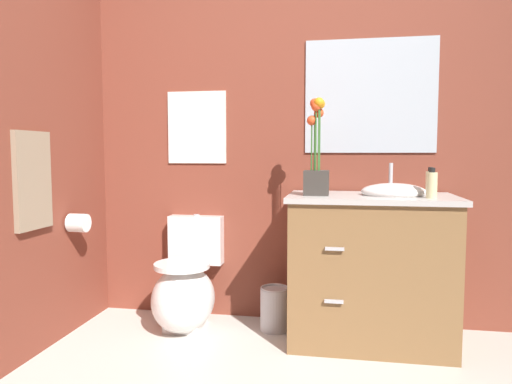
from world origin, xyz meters
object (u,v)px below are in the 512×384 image
Objects in this scene: toilet_paper_roll at (78,223)px; vanity_cabinet at (370,267)px; soap_bottle at (430,182)px; wall_mirror at (370,96)px; wall_poster at (197,128)px; trash_bin at (275,308)px; hanging_towel at (33,181)px; lotion_bottle at (432,185)px; flower_vase at (317,161)px; toilet at (186,290)px.

vanity_cabinet is at bearing 5.64° from toilet_paper_roll.
wall_mirror reaches higher than soap_bottle.
wall_poster is 0.96m from toilet_paper_roll.
hanging_towel is at bearing -153.96° from trash_bin.
lotion_bottle is at bearing -98.15° from soap_bottle.
trash_bin is 1.28m from wall_poster.
flower_vase reaches higher than soap_bottle.
trash_bin is at bearing 12.63° from toilet_paper_roll.
flower_vase is at bearing -5.30° from toilet.
toilet_paper_roll is (-2.05, -0.26, -0.25)m from soap_bottle.
toilet is at bearing 174.70° from flower_vase.
hanging_towel is at bearing -99.39° from toilet_paper_roll.
wall_poster reaches higher than lotion_bottle.
lotion_bottle is 0.34× the size of wall_poster.
vanity_cabinet is 9.45× the size of toilet_paper_roll.
lotion_bottle is 1.47× the size of toilet_paper_roll.
toilet is at bearing 38.87° from hanging_towel.
wall_mirror is (-0.00, 0.29, 1.01)m from vanity_cabinet.
toilet_paper_roll is (-2.02, -0.03, -0.25)m from lotion_bottle.
flower_vase is 0.90m from wall_poster.
trash_bin is (-0.25, 0.14, -0.91)m from flower_vase.
toilet_paper_roll is (-1.41, -0.12, -0.37)m from flower_vase.
flower_vase reaches higher than lotion_bottle.
wall_mirror reaches higher than trash_bin.
hanging_towel reaches higher than toilet.
wall_mirror is (1.12, 0.00, 0.18)m from wall_poster.
wall_mirror reaches higher than lotion_bottle.
wall_mirror is 7.27× the size of toilet_paper_roll.
wall_mirror is (-0.30, 0.43, 0.52)m from lotion_bottle.
hanging_towel is 4.73× the size of toilet_paper_roll.
toilet_paper_roll is at bearing -142.35° from wall_poster.
flower_vase is 3.46× the size of soap_bottle.
soap_bottle is at bearing 15.59° from hanging_towel.
toilet_paper_roll is at bearing -164.90° from wall_mirror.
trash_bin is at bearing 151.55° from flower_vase.
vanity_cabinet is 1.75m from toilet_paper_roll.
soap_bottle is 0.22m from lotion_bottle.
toilet is 4.36× the size of soap_bottle.
soap_bottle is at bearing 14.55° from vanity_cabinet.
toilet is at bearing -90.00° from wall_poster.
wall_poster is at bearing 180.00° from wall_mirror.
wall_poster is at bearing 163.14° from lotion_bottle.
soap_bottle is 0.33× the size of wall_poster.
wall_mirror is at bearing 13.45° from toilet.
wall_poster is 1.13m from wall_mirror.
toilet is at bearing 173.47° from lotion_bottle.
toilet is 2.54× the size of trash_bin.
lotion_bottle is at bearing -8.14° from flower_vase.
wall_mirror reaches higher than wall_poster.
soap_bottle is at bearing -8.18° from wall_poster.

